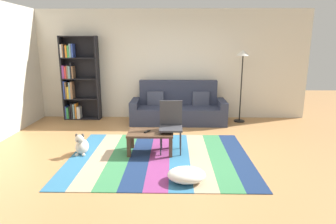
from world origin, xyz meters
name	(u,v)px	position (x,y,z in m)	size (l,w,h in m)	color
ground_plane	(171,152)	(0.00, 0.00, 0.00)	(14.00, 14.00, 0.00)	#B27F4C
back_wall	(172,65)	(0.00, 2.55, 1.35)	(6.80, 0.10, 2.70)	silver
rug	(160,157)	(-0.19, -0.24, 0.00)	(3.02, 2.42, 0.01)	teal
couch	(178,109)	(0.16, 2.02, 0.34)	(2.26, 0.80, 1.00)	#2D3347
bookshelf	(76,80)	(-2.38, 2.31, 1.00)	(0.90, 0.28, 2.06)	black
coffee_table	(151,135)	(-0.35, -0.03, 0.32)	(0.79, 0.51, 0.37)	#513826
pouf	(186,175)	(0.23, -1.12, 0.10)	(0.54, 0.44, 0.19)	white
dog	(82,145)	(-1.55, -0.12, 0.16)	(0.22, 0.35, 0.40)	beige
standing_lamp	(243,62)	(1.67, 2.11, 1.45)	(0.32, 0.32, 1.74)	black
tv_remote	(147,131)	(-0.41, -0.03, 0.39)	(0.04, 0.15, 0.02)	black
folding_chair	(171,122)	(0.00, 0.09, 0.53)	(0.40, 0.40, 0.90)	#38383D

